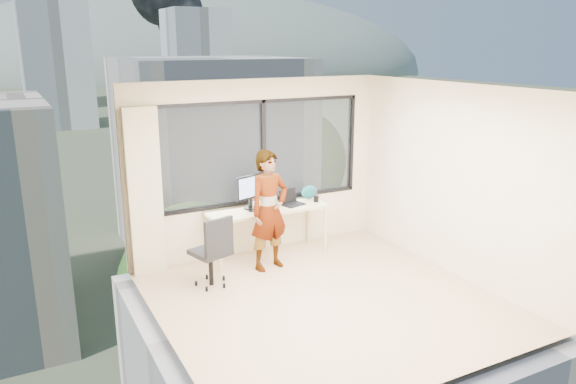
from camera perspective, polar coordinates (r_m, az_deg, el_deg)
floor at (r=6.97m, az=3.89°, el=-11.11°), size 4.00×4.00×0.01m
ceiling at (r=6.27m, az=4.32°, el=10.74°), size 4.00×4.00×0.01m
wall_front at (r=5.00m, az=16.26°, el=-6.33°), size 4.00×0.01×2.60m
wall_left at (r=5.75m, az=-13.18°, el=-3.30°), size 0.01×4.00×2.60m
wall_right at (r=7.71m, az=16.86°, el=1.16°), size 0.01×4.00×2.60m
window_wall at (r=8.19m, az=-2.94°, el=4.20°), size 3.30×0.16×1.55m
curtain at (r=7.61m, az=-14.71°, el=-0.04°), size 0.45×0.14×2.30m
desk at (r=8.17m, az=-2.15°, el=-4.18°), size 1.80×0.60×0.75m
chair at (r=7.22m, az=-8.10°, el=-5.99°), size 0.62×0.62×0.98m
person at (r=7.60m, az=-1.99°, el=-1.92°), size 0.69×0.53×1.70m
monitor at (r=7.96m, az=-3.95°, el=0.03°), size 0.52×0.27×0.51m
game_console at (r=8.20m, az=-2.71°, el=-1.08°), size 0.31×0.27×0.07m
laptop at (r=8.16m, az=0.54°, el=-0.65°), size 0.40×0.42×0.21m
cellphone at (r=7.89m, az=-3.72°, el=-1.99°), size 0.11×0.06×0.01m
pen_cup at (r=8.35m, az=2.96°, el=-0.70°), size 0.10×0.10×0.10m
handbag at (r=8.52m, az=2.22°, el=0.01°), size 0.30×0.22×0.21m
exterior_ground at (r=126.51m, az=-26.01°, el=5.90°), size 400.00×400.00×0.04m
near_bldg_b at (r=46.82m, az=-8.03°, el=3.85°), size 14.00×13.00×16.00m
near_bldg_c at (r=48.62m, az=16.81°, el=0.14°), size 12.00×10.00×10.00m
far_tower_b at (r=125.83m, az=-23.10°, el=13.07°), size 13.00×13.00×30.00m
far_tower_c at (r=153.18m, az=-9.50°, el=13.46°), size 15.00×15.00×26.00m
hill_b at (r=341.74m, az=-10.23°, el=12.09°), size 300.00×220.00×96.00m
tree_b at (r=27.47m, az=-9.30°, el=-12.29°), size 7.60×7.60×9.00m
tree_c at (r=53.28m, az=1.51°, el=2.08°), size 8.40×8.40×10.00m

